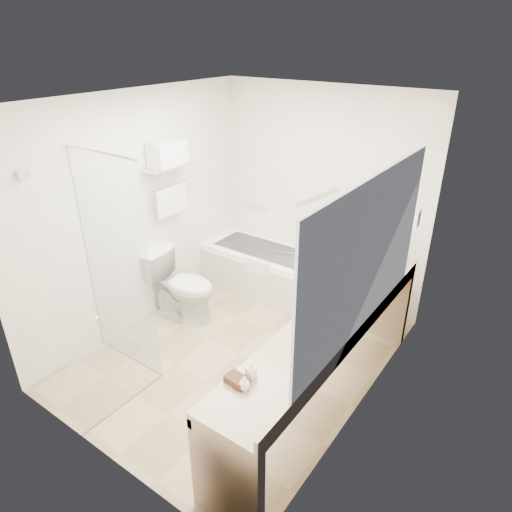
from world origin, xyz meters
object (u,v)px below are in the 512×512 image
Objects in this scene: vanity_counter at (325,347)px; toilet at (182,286)px; amenity_basket at (237,380)px; water_bottle_left at (381,259)px; bathtub at (267,270)px.

vanity_counter is 2.02m from toilet.
vanity_counter is at bearing -108.40° from toilet.
amenity_basket is at bearing -100.66° from vanity_counter.
bathtub is at bearing 174.59° from water_bottle_left.
toilet is 2.19m from water_bottle_left.
bathtub is at bearing -31.87° from toilet.
amenity_basket is at bearing -134.35° from toilet.
water_bottle_left is at bearing 92.45° from vanity_counter.
bathtub is at bearing 137.65° from vanity_counter.
toilet is at bearing 144.28° from amenity_basket.
water_bottle_left is (-0.05, 1.25, 0.29)m from vanity_counter.
toilet reaches higher than bathtub.
vanity_counter reaches higher than amenity_basket.
amenity_basket is (1.34, -2.34, 0.60)m from bathtub.
toilet is (-0.45, -1.05, 0.12)m from bathtub.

